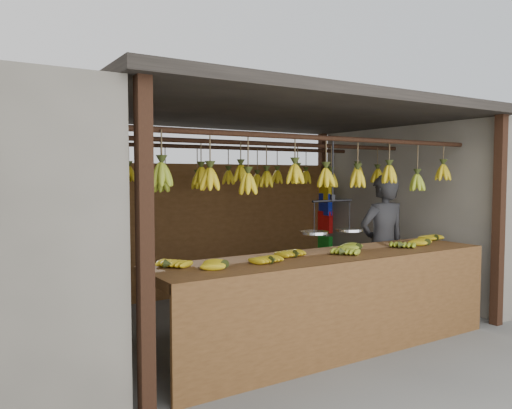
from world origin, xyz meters
TOP-DOWN VIEW (x-y plane):
  - ground at (0.00, 0.00)m, footprint 80.00×80.00m
  - stall at (0.00, 0.33)m, footprint 4.30×3.30m
  - neighbor_right at (3.60, 0.00)m, footprint 3.00×3.00m
  - counter at (-0.06, -1.23)m, footprint 3.54×0.80m
  - hanging_bananas at (0.00, 0.01)m, footprint 3.59×2.24m
  - balance_scale at (0.06, -1.00)m, footprint 0.71×0.26m
  - vendor at (1.17, -0.60)m, footprint 0.66×0.48m
  - bag_bundles at (1.94, 1.35)m, footprint 0.08×0.26m

SIDE VIEW (x-z plane):
  - ground at x=0.00m, z-range 0.00..0.00m
  - counter at x=-0.06m, z-range 0.23..1.19m
  - vendor at x=1.17m, z-range 0.00..1.66m
  - bag_bundles at x=1.94m, z-range 0.39..1.62m
  - neighbor_right at x=3.60m, z-range 0.00..2.30m
  - balance_scale at x=0.06m, z-range 0.70..1.61m
  - hanging_bananas at x=0.00m, z-range 1.42..1.82m
  - stall at x=0.00m, z-range 0.77..3.17m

